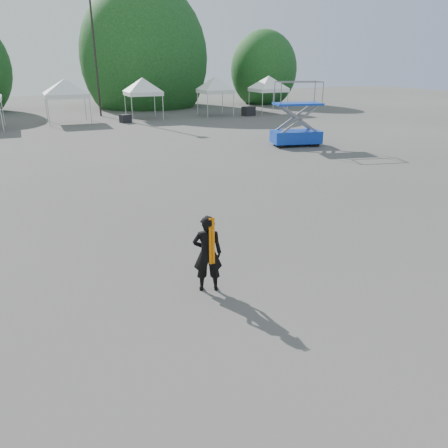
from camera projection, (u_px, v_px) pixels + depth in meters
name	position (u px, v px, depth m)	size (l,w,h in m)	color
ground	(191.00, 273.00, 10.18)	(120.00, 120.00, 0.00)	#474442
light_pole_east	(95.00, 49.00, 36.77)	(0.60, 0.25, 9.80)	black
tree_mid_e	(145.00, 58.00, 45.27)	(5.12, 5.12, 7.79)	#382314
tree_far_e	(264.00, 70.00, 48.89)	(3.84, 3.84, 5.84)	#382314
tent_e	(65.00, 82.00, 33.57)	(4.57, 4.57, 3.88)	silver
tent_f	(142.00, 81.00, 35.69)	(3.91, 3.91, 3.88)	silver
tent_g	(215.00, 80.00, 37.97)	(3.74, 3.74, 3.88)	silver
tent_h	(269.00, 79.00, 39.82)	(4.01, 4.01, 3.88)	silver
man	(208.00, 253.00, 9.17)	(0.72, 0.58, 1.70)	black
scissor_lift	(297.00, 114.00, 24.73)	(2.99, 1.94, 3.56)	#0B2794
crate_mid	(125.00, 119.00, 34.55)	(0.81, 0.63, 0.63)	black
crate_east	(249.00, 111.00, 38.84)	(1.01, 0.79, 0.79)	black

